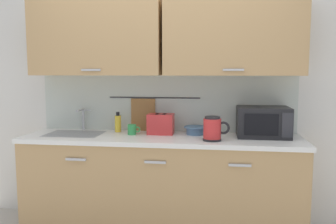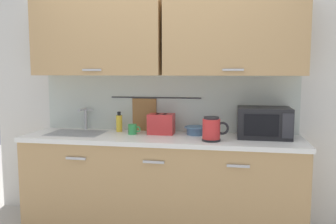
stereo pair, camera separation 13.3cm
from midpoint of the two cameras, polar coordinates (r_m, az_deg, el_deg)
counter_unit at (r=3.29m, az=-2.50°, el=-11.60°), size 2.53×0.64×0.90m
back_wall_assembly at (r=3.35m, az=-1.69°, el=7.27°), size 3.70×0.41×2.50m
sink_faucet at (r=3.61m, az=-14.80°, el=-0.63°), size 0.09×0.17×0.22m
microwave at (r=3.23m, az=14.13°, el=-1.58°), size 0.46×0.35×0.27m
electric_kettle at (r=2.98m, az=6.06°, el=-2.76°), size 0.23×0.16×0.21m
dish_soap_bottle at (r=3.44m, az=-9.29°, el=-1.81°), size 0.06×0.06×0.20m
mug_near_sink at (r=3.28m, az=-7.02°, el=-2.86°), size 0.12×0.08×0.09m
mixing_bowl at (r=3.27m, az=3.34°, el=-2.90°), size 0.21×0.21×0.08m
toaster at (r=3.28m, az=-2.35°, el=-1.95°), size 0.26×0.17×0.19m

